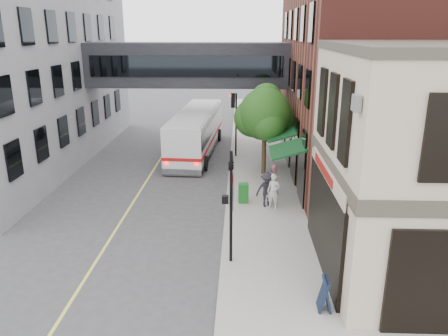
# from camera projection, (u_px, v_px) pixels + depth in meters

# --- Properties ---
(ground) EXTENTS (120.00, 120.00, 0.00)m
(ground) POSITION_uv_depth(u_px,v_px,m) (218.00, 293.00, 15.38)
(ground) COLOR #38383A
(ground) RESTS_ON ground
(sidewalk_main) EXTENTS (4.00, 60.00, 0.15)m
(sidewalk_main) POSITION_uv_depth(u_px,v_px,m) (260.00, 170.00, 28.62)
(sidewalk_main) COLOR gray
(sidewalk_main) RESTS_ON ground
(brick_building) EXTENTS (13.76, 18.00, 14.00)m
(brick_building) POSITION_uv_depth(u_px,v_px,m) (390.00, 61.00, 27.17)
(brick_building) COLOR #501F19
(brick_building) RESTS_ON ground
(skyway_bridge) EXTENTS (14.00, 3.18, 3.00)m
(skyway_bridge) POSITION_uv_depth(u_px,v_px,m) (188.00, 65.00, 30.66)
(skyway_bridge) COLOR black
(skyway_bridge) RESTS_ON ground
(traffic_signal_near) EXTENTS (0.44, 0.22, 4.60)m
(traffic_signal_near) POSITION_uv_depth(u_px,v_px,m) (230.00, 194.00, 16.37)
(traffic_signal_near) COLOR black
(traffic_signal_near) RESTS_ON sidewalk_main
(traffic_signal_far) EXTENTS (0.53, 0.28, 4.50)m
(traffic_signal_far) POSITION_uv_depth(u_px,v_px,m) (234.00, 112.00, 30.55)
(traffic_signal_far) COLOR black
(traffic_signal_far) RESTS_ON sidewalk_main
(street_sign_pole) EXTENTS (0.08, 0.75, 3.00)m
(street_sign_pole) POSITION_uv_depth(u_px,v_px,m) (233.00, 177.00, 21.45)
(street_sign_pole) COLOR gray
(street_sign_pole) RESTS_ON sidewalk_main
(street_tree) EXTENTS (3.80, 3.20, 5.60)m
(street_tree) POSITION_uv_depth(u_px,v_px,m) (265.00, 114.00, 26.70)
(street_tree) COLOR #382619
(street_tree) RESTS_ON sidewalk_main
(lane_marking) EXTENTS (0.12, 40.00, 0.01)m
(lane_marking) POSITION_uv_depth(u_px,v_px,m) (140.00, 191.00, 25.09)
(lane_marking) COLOR #D8CC4C
(lane_marking) RESTS_ON ground
(bus) EXTENTS (3.35, 11.68, 3.11)m
(bus) POSITION_uv_depth(u_px,v_px,m) (196.00, 130.00, 32.27)
(bus) COLOR silver
(bus) RESTS_ON ground
(pedestrian_a) EXTENTS (0.76, 0.62, 1.81)m
(pedestrian_a) POSITION_uv_depth(u_px,v_px,m) (273.00, 191.00, 22.04)
(pedestrian_a) COLOR beige
(pedestrian_a) RESTS_ON sidewalk_main
(pedestrian_b) EXTENTS (1.00, 0.94, 1.63)m
(pedestrian_b) POSITION_uv_depth(u_px,v_px,m) (275.00, 179.00, 24.14)
(pedestrian_b) COLOR pink
(pedestrian_b) RESTS_ON sidewalk_main
(pedestrian_c) EXTENTS (1.31, 0.93, 1.84)m
(pedestrian_c) POSITION_uv_depth(u_px,v_px,m) (267.00, 189.00, 22.26)
(pedestrian_c) COLOR black
(pedestrian_c) RESTS_ON sidewalk_main
(newspaper_box) EXTENTS (0.55, 0.49, 1.03)m
(newspaper_box) POSITION_uv_depth(u_px,v_px,m) (243.00, 193.00, 22.91)
(newspaper_box) COLOR #155C1B
(newspaper_box) RESTS_ON sidewalk_main
(sandwich_board) EXTENTS (0.42, 0.63, 1.11)m
(sandwich_board) POSITION_uv_depth(u_px,v_px,m) (325.00, 294.00, 14.10)
(sandwich_board) COLOR black
(sandwich_board) RESTS_ON sidewalk_main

